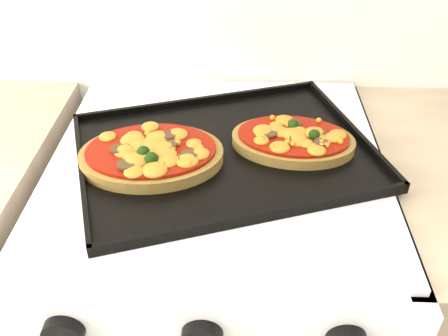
# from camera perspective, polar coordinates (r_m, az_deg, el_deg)

# --- Properties ---
(stove) EXTENTS (0.60, 0.60, 0.91)m
(stove) POSITION_cam_1_polar(r_m,az_deg,el_deg) (1.21, -0.62, -16.60)
(stove) COLOR white
(stove) RESTS_ON floor
(control_panel) EXTENTS (0.60, 0.02, 0.09)m
(control_panel) POSITION_cam_1_polar(r_m,az_deg,el_deg) (0.70, -2.04, -17.50)
(control_panel) COLOR white
(control_panel) RESTS_ON stove
(knob_left) EXTENTS (0.06, 0.02, 0.06)m
(knob_left) POSITION_cam_1_polar(r_m,az_deg,el_deg) (0.73, -17.89, -17.56)
(knob_left) COLOR black
(knob_left) RESTS_ON control_panel
(baking_tray) EXTENTS (0.60, 0.51, 0.02)m
(baking_tray) POSITION_cam_1_polar(r_m,az_deg,el_deg) (0.88, 0.12, 2.04)
(baking_tray) COLOR black
(baking_tray) RESTS_ON stove
(pizza_left) EXTENTS (0.26, 0.21, 0.04)m
(pizza_left) POSITION_cam_1_polar(r_m,az_deg,el_deg) (0.86, -8.31, 1.70)
(pizza_left) COLOR olive
(pizza_left) RESTS_ON baking_tray
(pizza_right) EXTENTS (0.24, 0.17, 0.03)m
(pizza_right) POSITION_cam_1_polar(r_m,az_deg,el_deg) (0.90, 7.91, 3.34)
(pizza_right) COLOR olive
(pizza_right) RESTS_ON baking_tray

